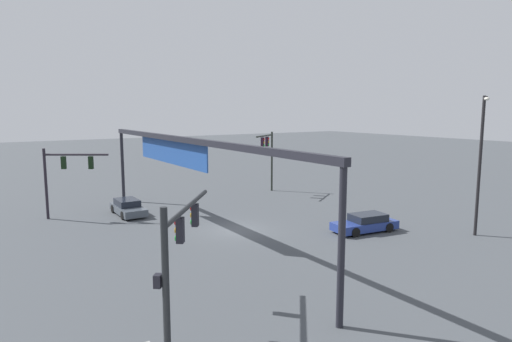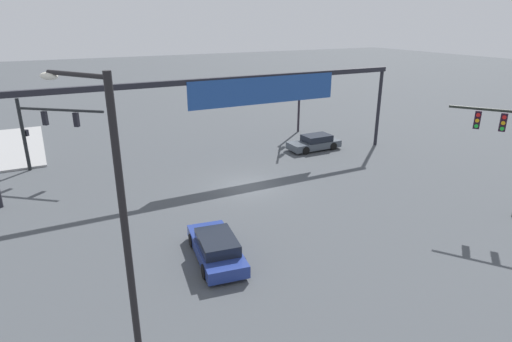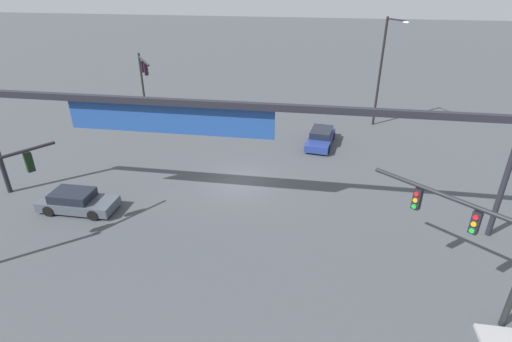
# 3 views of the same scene
# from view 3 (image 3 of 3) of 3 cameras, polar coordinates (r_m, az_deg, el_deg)

# --- Properties ---
(ground_plane) EXTENTS (205.69, 205.69, 0.00)m
(ground_plane) POSITION_cam_3_polar(r_m,az_deg,el_deg) (26.16, -2.26, -1.59)
(ground_plane) COLOR #44484D
(traffic_signal_near_corner) EXTENTS (2.47, 3.48, 6.04)m
(traffic_signal_near_corner) POSITION_cam_3_polar(r_m,az_deg,el_deg) (36.63, -15.79, 12.94)
(traffic_signal_near_corner) COLOR black
(traffic_signal_near_corner) RESTS_ON ground
(traffic_signal_cross_street) EXTENTS (5.13, 4.39, 5.15)m
(traffic_signal_cross_street) POSITION_cam_3_polar(r_m,az_deg,el_deg) (17.54, 29.31, -7.91)
(traffic_signal_cross_street) COLOR black
(traffic_signal_cross_street) RESTS_ON ground
(streetlamp_curved_arm) EXTENTS (1.54, 2.16, 9.13)m
(streetlamp_curved_arm) POSITION_cam_3_polar(r_m,az_deg,el_deg) (36.10, 17.71, 14.10)
(streetlamp_curved_arm) COLOR black
(streetlamp_curved_arm) RESTS_ON ground
(overhead_sign_gantry) EXTENTS (28.41, 0.43, 6.54)m
(overhead_sign_gantry) POSITION_cam_3_polar(r_m,az_deg,el_deg) (20.94, -6.78, 7.58)
(overhead_sign_gantry) COLOR black
(overhead_sign_gantry) RESTS_ON ground
(sedan_car_approaching) EXTENTS (4.36, 1.88, 1.21)m
(sedan_car_approaching) POSITION_cam_3_polar(r_m,az_deg,el_deg) (25.11, -24.28, -3.99)
(sedan_car_approaching) COLOR #464D56
(sedan_car_approaching) RESTS_ON ground
(sedan_car_waiting_far) EXTENTS (2.39, 4.72, 1.21)m
(sedan_car_waiting_far) POSITION_cam_3_polar(r_m,az_deg,el_deg) (32.07, 9.26, 4.75)
(sedan_car_waiting_far) COLOR navy
(sedan_car_waiting_far) RESTS_ON ground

